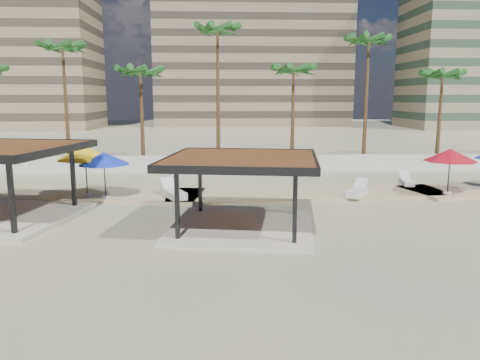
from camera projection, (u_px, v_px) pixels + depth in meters
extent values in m
plane|color=tan|center=(290.00, 228.00, 20.06)|extent=(200.00, 200.00, 0.00)
cube|color=#C6B284|center=(63.00, 194.00, 26.85)|extent=(16.40, 6.19, 0.24)
cube|color=#C6B284|center=(306.00, 193.00, 27.03)|extent=(16.24, 5.11, 0.24)
cube|color=silver|center=(258.00, 163.00, 35.69)|extent=(56.00, 0.30, 1.20)
cube|color=#847259|center=(252.00, 55.00, 94.54)|extent=(38.00, 16.00, 28.00)
cube|color=beige|center=(242.00, 227.00, 19.95)|extent=(6.76, 6.76, 0.18)
cube|color=black|center=(177.00, 204.00, 17.78)|extent=(0.18, 0.18, 2.67)
cube|color=black|center=(200.00, 183.00, 22.14)|extent=(0.18, 0.18, 2.67)
cube|color=black|center=(295.00, 208.00, 17.28)|extent=(0.18, 0.18, 2.67)
cube|color=black|center=(295.00, 185.00, 21.64)|extent=(0.18, 0.18, 2.67)
cube|color=brown|center=(242.00, 160.00, 19.45)|extent=(6.96, 6.96, 0.25)
cube|color=black|center=(232.00, 171.00, 16.49)|extent=(6.09, 1.10, 0.30)
cube|color=black|center=(249.00, 151.00, 22.42)|extent=(6.09, 1.10, 0.30)
cube|color=black|center=(171.00, 159.00, 19.79)|extent=(1.10, 6.09, 0.30)
cube|color=black|center=(315.00, 161.00, 19.11)|extent=(1.10, 6.09, 0.30)
cube|color=black|center=(12.00, 197.00, 18.43)|extent=(0.21, 0.21, 2.93)
cube|color=black|center=(73.00, 177.00, 23.19)|extent=(0.21, 0.21, 2.93)
cube|color=black|center=(35.00, 142.00, 24.13)|extent=(6.64, 1.44, 0.33)
cube|color=black|center=(62.00, 150.00, 20.40)|extent=(1.44, 6.64, 0.33)
cylinder|color=beige|center=(87.00, 195.00, 25.81)|extent=(0.54, 0.54, 0.13)
cylinder|color=#262628|center=(86.00, 173.00, 25.60)|extent=(0.07, 0.07, 2.57)
cone|color=yellow|center=(85.00, 153.00, 25.41)|extent=(3.47, 3.47, 0.75)
cylinder|color=beige|center=(447.00, 193.00, 26.19)|extent=(0.50, 0.50, 0.12)
cylinder|color=#262628|center=(449.00, 173.00, 26.00)|extent=(0.07, 0.07, 2.39)
cone|color=red|center=(450.00, 155.00, 25.82)|extent=(3.79, 3.79, 0.70)
cylinder|color=beige|center=(106.00, 197.00, 25.28)|extent=(0.48, 0.48, 0.12)
cylinder|color=#262628|center=(105.00, 177.00, 25.09)|extent=(0.07, 0.07, 2.31)
cone|color=#1834CF|center=(104.00, 158.00, 24.92)|extent=(3.14, 3.14, 0.67)
cube|color=silver|center=(174.00, 194.00, 25.44)|extent=(1.66, 2.41, 0.32)
cube|color=silver|center=(173.00, 191.00, 25.41)|extent=(1.66, 2.41, 0.07)
cube|color=silver|center=(168.00, 183.00, 26.14)|extent=(1.01, 1.03, 0.58)
cube|color=silver|center=(357.00, 193.00, 25.93)|extent=(1.68, 2.12, 0.29)
cube|color=silver|center=(357.00, 190.00, 25.90)|extent=(1.68, 2.12, 0.06)
cube|color=silver|center=(361.00, 183.00, 26.55)|extent=(0.94, 0.95, 0.52)
cube|color=silver|center=(407.00, 182.00, 29.17)|extent=(0.90, 1.83, 0.25)
cube|color=silver|center=(407.00, 180.00, 29.15)|extent=(0.90, 1.83, 0.05)
cube|color=silver|center=(405.00, 175.00, 29.78)|extent=(0.67, 0.69, 0.45)
cone|color=brown|center=(66.00, 107.00, 36.90)|extent=(0.36, 0.36, 9.57)
ellipsoid|color=#1F581F|center=(62.00, 48.00, 36.11)|extent=(3.00, 3.00, 1.80)
cone|color=brown|center=(142.00, 119.00, 36.76)|extent=(0.36, 0.36, 7.68)
ellipsoid|color=#1F581F|center=(140.00, 73.00, 36.14)|extent=(3.00, 3.00, 1.80)
cone|color=brown|center=(218.00, 98.00, 37.55)|extent=(0.36, 0.36, 10.99)
ellipsoid|color=#1F581F|center=(217.00, 30.00, 36.64)|extent=(3.00, 3.00, 1.80)
cone|color=brown|center=(293.00, 118.00, 37.62)|extent=(0.36, 0.36, 7.88)
ellipsoid|color=#1F581F|center=(294.00, 71.00, 36.98)|extent=(3.00, 3.00, 1.80)
cone|color=brown|center=(366.00, 103.00, 37.90)|extent=(0.36, 0.36, 10.21)
ellipsoid|color=#1F581F|center=(369.00, 41.00, 37.06)|extent=(3.00, 3.00, 1.80)
cone|color=brown|center=(439.00, 120.00, 38.03)|extent=(0.36, 0.36, 7.50)
ellipsoid|color=#1F581F|center=(443.00, 76.00, 37.42)|extent=(3.00, 3.00, 1.80)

